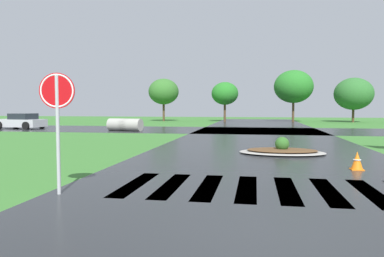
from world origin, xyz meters
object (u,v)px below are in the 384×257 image
stop_sign (57,104)px  median_island (282,151)px  drainage_pipe_stack (125,125)px  traffic_cone (357,161)px  car_white_sedan (21,122)px

stop_sign → median_island: bearing=45.9°
drainage_pipe_stack → traffic_cone: size_ratio=5.17×
car_white_sedan → traffic_cone: (22.60, -16.61, -0.34)m
stop_sign → drainage_pipe_stack: bearing=96.1°
stop_sign → drainage_pipe_stack: 20.66m
median_island → traffic_cone: bearing=-60.6°
car_white_sedan → traffic_cone: size_ratio=7.63×
stop_sign → traffic_cone: (7.19, 4.32, -1.68)m
car_white_sedan → traffic_cone: bearing=151.1°
traffic_cone → car_white_sedan: bearing=143.7°
stop_sign → car_white_sedan: size_ratio=0.62×
stop_sign → traffic_cone: size_ratio=4.69×
median_island → traffic_cone: size_ratio=6.10×
drainage_pipe_stack → traffic_cone: (12.95, -15.47, -0.21)m
median_island → drainage_pipe_stack: (-11.00, 12.01, 0.35)m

